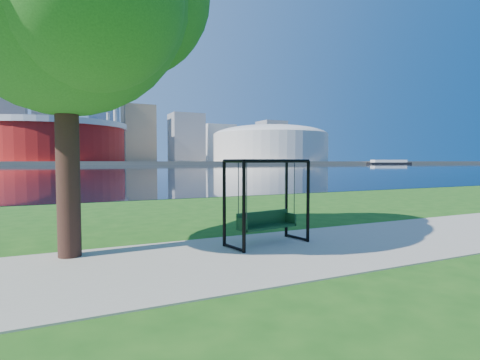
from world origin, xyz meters
TOP-DOWN VIEW (x-y plane):
  - ground at (0.00, 0.00)m, footprint 900.00×900.00m
  - path at (0.00, -0.50)m, footprint 120.00×4.00m
  - river at (0.00, 102.00)m, footprint 900.00×180.00m
  - far_bank at (0.00, 306.00)m, footprint 900.00×228.00m
  - stadium at (-10.00, 235.00)m, footprint 83.00×83.00m
  - arena at (135.00, 235.00)m, footprint 84.00×84.00m
  - skyline at (-4.27, 319.39)m, footprint 392.00×66.00m
  - swing at (0.60, 0.30)m, footprint 2.15×1.21m
  - barge at (201.79, 185.04)m, footprint 31.42×15.95m

SIDE VIEW (x-z plane):
  - ground at x=0.00m, z-range 0.00..0.00m
  - river at x=0.00m, z-range 0.00..0.02m
  - path at x=0.00m, z-range 0.00..0.03m
  - far_bank at x=0.00m, z-range 0.00..2.00m
  - swing at x=0.60m, z-range -0.03..2.05m
  - barge at x=201.79m, z-range -0.14..2.89m
  - stadium at x=-10.00m, z-range -1.77..30.23m
  - arena at x=135.00m, z-range 2.59..29.15m
  - skyline at x=-4.27m, z-range -12.36..84.14m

